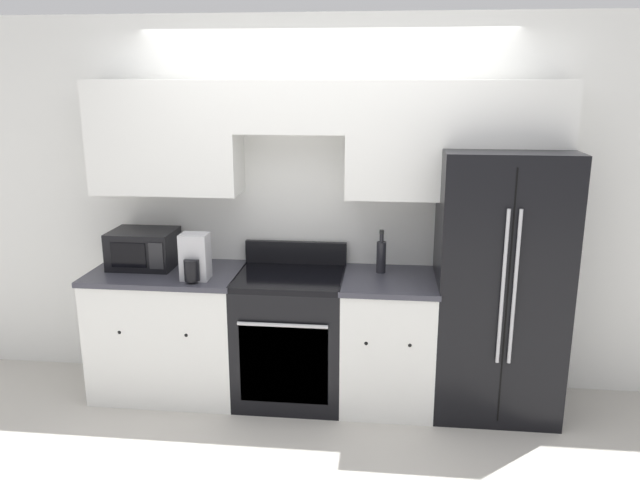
{
  "coord_description": "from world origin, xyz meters",
  "views": [
    {
      "loc": [
        0.43,
        -3.65,
        2.18
      ],
      "look_at": [
        -0.0,
        0.31,
        1.14
      ],
      "focal_mm": 35.0,
      "sensor_mm": 36.0,
      "label": 1
    }
  ],
  "objects_px": {
    "microwave": "(144,249)",
    "bottle": "(381,256)",
    "oven_range": "(291,336)",
    "refrigerator": "(497,281)"
  },
  "relations": [
    {
      "from": "oven_range",
      "to": "bottle",
      "type": "relative_size",
      "value": 3.55
    },
    {
      "from": "microwave",
      "to": "oven_range",
      "type": "bearing_deg",
      "value": -4.57
    },
    {
      "from": "refrigerator",
      "to": "oven_range",
      "type": "bearing_deg",
      "value": -177.12
    },
    {
      "from": "oven_range",
      "to": "bottle",
      "type": "xyz_separation_m",
      "value": [
        0.61,
        0.13,
        0.56
      ]
    },
    {
      "from": "bottle",
      "to": "microwave",
      "type": "bearing_deg",
      "value": -178.48
    },
    {
      "from": "oven_range",
      "to": "microwave",
      "type": "height_order",
      "value": "microwave"
    },
    {
      "from": "microwave",
      "to": "bottle",
      "type": "xyz_separation_m",
      "value": [
        1.66,
        0.04,
        -0.01
      ]
    },
    {
      "from": "refrigerator",
      "to": "bottle",
      "type": "height_order",
      "value": "refrigerator"
    },
    {
      "from": "oven_range",
      "to": "microwave",
      "type": "xyz_separation_m",
      "value": [
        -1.05,
        0.08,
        0.57
      ]
    },
    {
      "from": "oven_range",
      "to": "refrigerator",
      "type": "relative_size",
      "value": 0.6
    }
  ]
}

